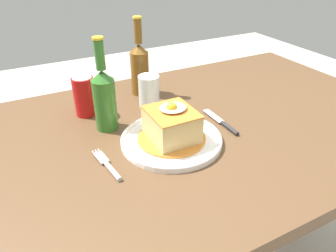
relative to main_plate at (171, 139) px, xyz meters
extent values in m
cube|color=brown|center=(0.08, 0.05, -0.03)|extent=(1.46, 0.85, 0.04)
cylinder|color=brown|center=(0.73, 0.40, -0.40)|extent=(0.07, 0.07, 0.70)
cylinder|color=white|center=(0.00, 0.00, 0.00)|extent=(0.28, 0.28, 0.01)
torus|color=white|center=(0.00, 0.00, 0.00)|extent=(0.28, 0.28, 0.01)
cylinder|color=orange|center=(0.00, 0.00, 0.00)|extent=(0.19, 0.19, 0.01)
cube|color=#DBB770|center=(0.00, 0.00, 0.05)|extent=(0.12, 0.13, 0.08)
cube|color=orange|center=(0.00, 0.00, 0.08)|extent=(0.12, 0.13, 0.00)
ellipsoid|color=white|center=(0.01, 0.01, 0.09)|extent=(0.07, 0.06, 0.01)
sphere|color=yellow|center=(0.00, 0.00, 0.10)|extent=(0.03, 0.03, 0.03)
cylinder|color=silver|center=(-0.19, -0.05, 0.00)|extent=(0.02, 0.08, 0.01)
cube|color=silver|center=(-0.19, 0.01, 0.00)|extent=(0.03, 0.05, 0.00)
cylinder|color=silver|center=(-0.19, 0.04, 0.00)|extent=(0.01, 0.03, 0.00)
cylinder|color=silver|center=(-0.20, 0.04, 0.00)|extent=(0.01, 0.03, 0.00)
cylinder|color=silver|center=(-0.20, 0.03, 0.00)|extent=(0.01, 0.03, 0.00)
cylinder|color=#262628|center=(0.18, -0.02, 0.00)|extent=(0.01, 0.08, 0.01)
cube|color=silver|center=(0.18, 0.06, 0.00)|extent=(0.02, 0.09, 0.00)
cylinder|color=red|center=(-0.16, 0.27, 0.05)|extent=(0.07, 0.07, 0.12)
cylinder|color=silver|center=(-0.16, 0.27, 0.11)|extent=(0.06, 0.06, 0.00)
cylinder|color=brown|center=(0.05, 0.33, 0.07)|extent=(0.06, 0.06, 0.15)
cone|color=brown|center=(0.05, 0.33, 0.15)|extent=(0.06, 0.06, 0.03)
cylinder|color=brown|center=(0.05, 0.33, 0.21)|extent=(0.03, 0.03, 0.08)
cylinder|color=gold|center=(0.05, 0.33, 0.25)|extent=(0.03, 0.03, 0.01)
cylinder|color=#2D6B23|center=(-0.13, 0.15, 0.07)|extent=(0.06, 0.06, 0.15)
cone|color=#2D6B23|center=(-0.13, 0.15, 0.15)|extent=(0.06, 0.06, 0.03)
cylinder|color=#2D6B23|center=(-0.13, 0.15, 0.21)|extent=(0.03, 0.03, 0.08)
cylinder|color=gold|center=(-0.13, 0.15, 0.25)|extent=(0.03, 0.03, 0.01)
cylinder|color=gold|center=(0.04, 0.23, 0.02)|extent=(0.06, 0.06, 0.06)
cylinder|color=silver|center=(0.04, 0.23, 0.04)|extent=(0.07, 0.07, 0.10)
camera|label=1|loc=(-0.34, -0.63, 0.47)|focal=33.64mm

